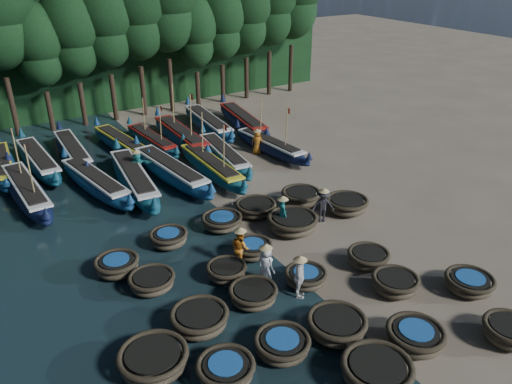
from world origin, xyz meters
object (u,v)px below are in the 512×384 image
coracle_16 (226,271)px  long_boat_10 (3,166)px  long_boat_6 (211,167)px  long_boat_13 (121,143)px  coracle_22 (222,221)px  long_boat_14 (152,141)px  coracle_2 (377,372)px  coracle_13 (306,277)px  fisherman_5 (138,165)px  long_boat_8 (270,146)px  coracle_4 (509,331)px  fisherman_3 (323,205)px  coracle_11 (200,319)px  fisherman_4 (299,276)px  coracle_19 (347,204)px  coracle_6 (282,345)px  fisherman_1 (282,212)px  coracle_12 (253,294)px  fisherman_0 (266,263)px  coracle_7 (337,326)px  coracle_8 (395,283)px  coracle_23 (256,208)px  long_boat_5 (171,171)px  long_boat_3 (95,182)px  long_boat_4 (134,179)px  fisherman_6 (257,141)px  coracle_21 (169,238)px  long_boat_7 (224,155)px  coracle_24 (301,197)px  fisherman_2 (240,247)px  long_boat_15 (181,136)px  long_boat_16 (208,123)px  coracle_17 (252,249)px  coracle_18 (292,223)px  coracle_9 (469,283)px  coracle_10 (153,360)px  long_boat_11 (38,160)px  coracle_14 (368,258)px  coracle_15 (152,281)px  coracle_5 (226,370)px

coracle_16 → long_boat_10: (-6.10, 15.67, 0.15)m
long_boat_6 → long_boat_13: bearing=116.7°
coracle_22 → long_boat_14: (1.02, 11.58, 0.11)m
coracle_2 → coracle_13: bearing=77.4°
long_boat_10 → fisherman_5: (6.36, -4.89, 0.37)m
long_boat_6 → long_boat_8: 4.86m
coracle_4 → fisherman_3: 9.62m
coracle_11 → fisherman_4: fisherman_4 is taller
coracle_11 → coracle_19: bearing=21.1°
coracle_6 → fisherman_1: 7.86m
coracle_12 → fisherman_0: bearing=37.9°
long_boat_10 → coracle_7: bearing=-66.3°
coracle_8 → coracle_23: size_ratio=0.92×
long_boat_5 → fisherman_4: 12.18m
long_boat_3 → long_boat_4: size_ratio=0.92×
coracle_8 → fisherman_6: fisherman_6 is taller
coracle_21 → long_boat_7: 9.49m
coracle_24 → long_boat_14: (-3.51, 11.59, 0.04)m
coracle_19 → fisherman_6: fisherman_6 is taller
fisherman_2 → long_boat_15: bearing=-12.6°
long_boat_14 → long_boat_16: 4.74m
coracle_17 → long_boat_14: 14.35m
coracle_24 → long_boat_4: 9.05m
coracle_22 → coracle_24: size_ratio=1.03×
coracle_11 → coracle_18: coracle_18 is taller
fisherman_3 → coracle_9: bearing=-52.7°
coracle_2 → coracle_24: (4.93, 10.54, -0.00)m
coracle_6 → coracle_10: coracle_10 is taller
fisherman_3 → long_boat_7: bearing=120.2°
coracle_7 → long_boat_11: bearing=106.2°
fisherman_2 → fisherman_5: fisherman_5 is taller
coracle_6 → coracle_9: coracle_6 is taller
long_boat_13 → fisherman_3: 14.92m
coracle_2 → coracle_11: (-3.47, 4.91, -0.02)m
coracle_14 → coracle_15: bearing=158.6°
long_boat_7 → long_boat_8: size_ratio=1.04×
coracle_7 → long_boat_13: bearing=92.1°
coracle_16 → coracle_12: bearing=-85.8°
long_boat_13 → long_boat_11: bearing=175.9°
coracle_2 → coracle_4: size_ratio=1.31×
fisherman_2 → fisherman_3: size_ratio=1.01×
long_boat_3 → fisherman_0: (3.40, -11.55, 0.33)m
coracle_14 → coracle_17: bearing=139.6°
coracle_12 → long_boat_7: (5.36, 12.20, 0.16)m
long_boat_3 → coracle_2: bearing=-88.3°
fisherman_4 → coracle_16: bearing=75.6°
coracle_5 → fisherman_2: fisherman_2 is taller
coracle_15 → long_boat_10: size_ratio=0.23×
coracle_10 → fisherman_3: 11.30m
coracle_15 → long_boat_11: 14.49m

